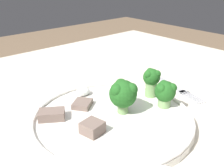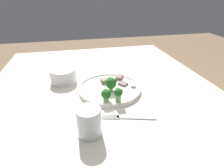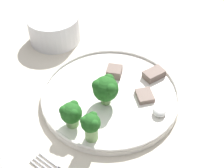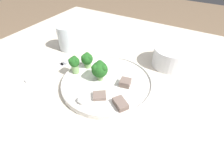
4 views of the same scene
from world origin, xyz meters
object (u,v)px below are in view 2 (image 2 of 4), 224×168
Objects in this scene: fork at (129,117)px; cream_bowl at (63,76)px; dinner_plate at (110,89)px; drinking_glass at (89,123)px.

cream_bowl reaches higher than fork.
cream_bowl is (0.14, 0.21, 0.02)m from dinner_plate.
dinner_plate is at bearing -24.78° from drinking_glass.
fork is (-0.21, -0.03, -0.01)m from dinner_plate.
dinner_plate is 0.28m from drinking_glass.
fork is at bearing -172.14° from dinner_plate.
fork is at bearing -145.68° from cream_bowl.
fork is 0.16m from drinking_glass.
cream_bowl is 0.40m from drinking_glass.
cream_bowl is (0.34, 0.23, 0.03)m from fork.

